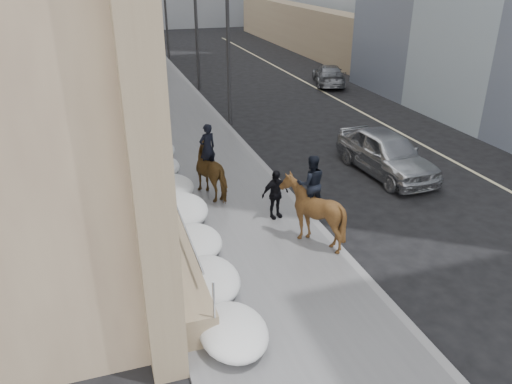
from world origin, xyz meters
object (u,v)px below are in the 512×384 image
mounted_horse_left (214,168)px  pedestrian (275,194)px  car_grey (329,75)px  car_silver (386,153)px  mounted_horse_right (312,207)px

mounted_horse_left → pedestrian: mounted_horse_left is taller
pedestrian → car_grey: bearing=48.5°
car_silver → pedestrian: bearing=-160.0°
mounted_horse_right → pedestrian: size_ratio=1.62×
mounted_horse_left → car_grey: bearing=-147.5°
pedestrian → car_grey: size_ratio=0.35×
mounted_horse_right → car_grey: bearing=-107.7°
pedestrian → car_silver: size_ratio=0.33×
mounted_horse_left → car_grey: 19.00m
mounted_horse_left → car_silver: (6.98, 0.06, -0.25)m
car_grey → mounted_horse_left: bearing=70.6°
pedestrian → car_grey: 20.12m
mounted_horse_left → mounted_horse_right: bearing=95.6°
car_silver → car_grey: 15.67m
car_grey → car_silver: bearing=91.1°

